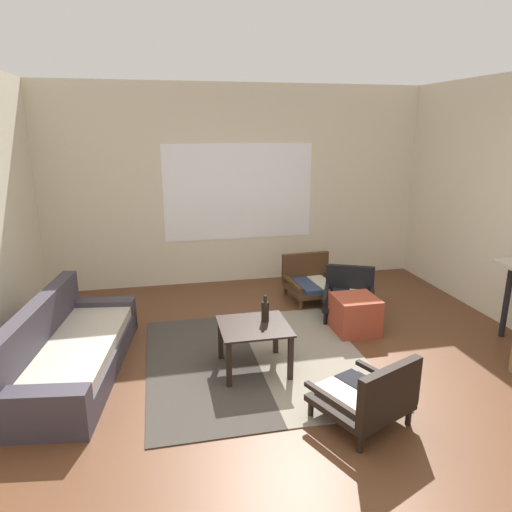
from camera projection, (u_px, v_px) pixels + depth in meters
ground_plane at (304, 391)px, 3.88m from camera, size 7.80×7.80×0.00m
far_wall_with_window at (238, 186)px, 6.40m from camera, size 5.60×0.13×2.70m
area_rug at (256, 359)px, 4.41m from camera, size 2.04×2.17×0.01m
couch at (68, 352)px, 4.11m from camera, size 1.00×2.02×0.67m
coffee_table at (254, 334)px, 4.15m from camera, size 0.62×0.59×0.43m
armchair_by_window at (311, 281)px, 5.94m from camera, size 0.68×0.68×0.55m
armchair_striped_foreground at (369, 396)px, 3.38m from camera, size 0.79×0.78×0.56m
armchair_corner at (349, 295)px, 5.40m from camera, size 0.78×0.81×0.54m
ottoman_orange at (355, 314)px, 4.97m from camera, size 0.45×0.45×0.40m
glass_bottle at (265, 311)px, 4.20m from camera, size 0.07×0.07×0.24m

